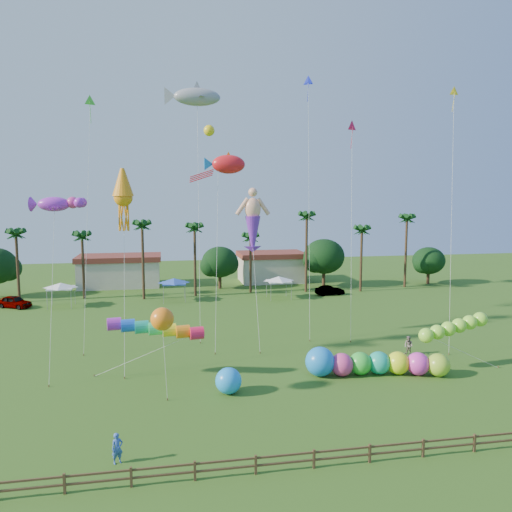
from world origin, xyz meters
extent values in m
plane|color=#285116|center=(0.00, 0.00, 0.00)|extent=(160.00, 160.00, 0.00)
cylinder|color=#3A2819|center=(-26.00, 40.00, 4.50)|extent=(0.36, 0.36, 9.00)
cylinder|color=#3A2819|center=(-18.00, 41.00, 4.25)|extent=(0.36, 0.36, 8.50)
cylinder|color=#3A2819|center=(-10.00, 39.00, 5.00)|extent=(0.36, 0.36, 10.00)
cylinder|color=#3A2819|center=(-3.00, 40.00, 4.75)|extent=(0.36, 0.36, 9.50)
cylinder|color=#3A2819|center=(5.00, 41.00, 4.00)|extent=(0.36, 0.36, 8.00)
cylinder|color=#3A2819|center=(13.00, 40.00, 5.50)|extent=(0.36, 0.36, 11.00)
cylinder|color=#3A2819|center=(21.00, 39.00, 4.50)|extent=(0.36, 0.36, 9.00)
cylinder|color=#3A2819|center=(29.00, 41.00, 5.25)|extent=(0.36, 0.36, 10.50)
sphere|color=#113814|center=(1.00, 45.00, 4.03)|extent=(5.46, 5.46, 5.46)
sphere|color=#113814|center=(17.00, 44.00, 4.65)|extent=(6.30, 6.30, 6.30)
sphere|color=#113814|center=(34.00, 43.00, 3.72)|extent=(5.04, 5.04, 5.04)
cube|color=beige|center=(-14.00, 50.00, 2.00)|extent=(12.00, 7.00, 4.00)
cube|color=beige|center=(10.00, 50.00, 2.00)|extent=(10.00, 7.00, 4.00)
pyramid|color=white|center=(-20.00, 36.00, 2.75)|extent=(3.00, 3.00, 0.60)
pyramid|color=blue|center=(-6.00, 37.00, 2.75)|extent=(3.00, 3.00, 0.60)
pyramid|color=white|center=(8.00, 36.00, 2.75)|extent=(3.00, 3.00, 0.60)
cube|color=brown|center=(-12.00, -6.00, 0.50)|extent=(0.12, 0.12, 1.00)
cube|color=brown|center=(-9.00, -6.00, 0.50)|extent=(0.12, 0.12, 1.00)
cube|color=brown|center=(-6.00, -6.00, 0.50)|extent=(0.12, 0.12, 1.00)
cube|color=brown|center=(-3.00, -6.00, 0.50)|extent=(0.12, 0.12, 1.00)
cube|color=brown|center=(0.00, -6.00, 0.50)|extent=(0.12, 0.12, 1.00)
cube|color=brown|center=(3.00, -6.00, 0.50)|extent=(0.12, 0.12, 1.00)
cube|color=brown|center=(6.00, -6.00, 0.50)|extent=(0.12, 0.12, 1.00)
cube|color=brown|center=(9.00, -6.00, 0.50)|extent=(0.12, 0.12, 1.00)
cube|color=brown|center=(0.00, -6.00, 0.85)|extent=(36.00, 0.08, 0.10)
cube|color=brown|center=(0.00, -6.00, 0.45)|extent=(36.00, 0.08, 0.10)
imported|color=#4C4C54|center=(-25.66, 36.49, 0.76)|extent=(4.74, 3.72, 1.51)
imported|color=#4C4C54|center=(15.62, 37.03, 0.66)|extent=(4.08, 1.59, 1.32)
imported|color=#3258B1|center=(-9.83, -3.66, 0.81)|extent=(0.69, 0.59, 1.61)
imported|color=gray|center=(13.55, 10.13, 0.83)|extent=(0.91, 1.00, 1.65)
sphere|color=#DB3988|center=(6.02, 6.31, 0.89)|extent=(1.77, 1.77, 1.77)
sphere|color=green|center=(7.52, 6.30, 0.89)|extent=(1.77, 1.77, 1.77)
sphere|color=#18AC90|center=(9.00, 6.17, 0.89)|extent=(1.77, 1.77, 1.77)
sphere|color=#E9FF1A|center=(10.44, 5.87, 0.89)|extent=(1.77, 1.77, 1.77)
sphere|color=#E836BF|center=(11.86, 5.40, 0.89)|extent=(1.77, 1.77, 1.77)
sphere|color=#9FD22E|center=(13.27, 4.88, 0.89)|extent=(1.77, 1.77, 1.77)
sphere|color=#1A83EB|center=(4.37, 6.60, 1.13)|extent=(2.63, 2.63, 2.27)
sphere|color=#1C94FE|center=(-3.00, 4.44, 0.92)|extent=(1.85, 1.85, 1.85)
cylinder|color=#EF1A47|center=(-6.75, 7.69, 3.56)|extent=(7.14, 1.19, 0.96)
cylinder|color=silver|center=(-8.84, 8.68, 1.78)|extent=(7.75, 1.99, 3.58)
cylinder|color=brown|center=(-12.71, 9.66, 0.08)|extent=(0.08, 0.08, 0.16)
ellipsoid|color=#95F336|center=(12.86, 6.09, 2.89)|extent=(6.20, 3.68, 1.37)
cylinder|color=silver|center=(15.97, 5.90, 1.45)|extent=(6.23, 0.42, 2.92)
cylinder|color=brown|center=(19.08, 5.70, 0.08)|extent=(0.08, 0.08, 0.16)
sphere|color=orange|center=(-7.45, 4.03, 5.64)|extent=(2.04, 2.04, 1.55)
cylinder|color=silver|center=(-7.33, 4.01, 2.82)|extent=(0.26, 0.06, 5.64)
cylinder|color=brown|center=(-7.22, 3.99, 0.08)|extent=(0.08, 0.08, 0.16)
cylinder|color=silver|center=(0.98, 15.07, 5.57)|extent=(0.17, 4.39, 11.14)
cylinder|color=brown|center=(0.91, 12.89, 0.08)|extent=(0.08, 0.08, 0.16)
ellipsoid|color=red|center=(-1.08, 18.25, 16.75)|extent=(4.91, 2.39, 1.96)
cylinder|color=silver|center=(-2.05, 15.80, 8.37)|extent=(1.96, 4.93, 16.76)
cylinder|color=brown|center=(-3.01, 13.35, 0.08)|extent=(0.08, 0.08, 0.16)
ellipsoid|color=gray|center=(-3.55, 23.76, 23.86)|extent=(6.68, 3.52, 2.27)
cylinder|color=silver|center=(-3.80, 20.34, 11.93)|extent=(0.51, 6.87, 23.86)
cylinder|color=brown|center=(-4.04, 16.92, 0.08)|extent=(0.08, 0.08, 0.16)
cone|color=orange|center=(-10.40, 13.14, 13.67)|extent=(1.81, 1.81, 4.87)
cylinder|color=silver|center=(-10.39, 10.93, 6.83)|extent=(0.04, 4.46, 13.67)
cylinder|color=brown|center=(-10.38, 8.71, 0.08)|extent=(0.08, 0.08, 0.16)
ellipsoid|color=#AC2AD4|center=(-15.48, 11.86, 13.14)|extent=(4.70, 3.74, 1.61)
cylinder|color=silver|center=(-15.56, 9.94, 6.57)|extent=(0.20, 3.86, 13.15)
cylinder|color=brown|center=(-15.65, 8.02, 0.08)|extent=(0.08, 0.08, 0.16)
cone|color=#D51743|center=(11.32, 18.87, 20.61)|extent=(1.28, 0.77, 1.28)
cylinder|color=silver|center=(10.66, 16.76, 10.30)|extent=(1.35, 4.26, 20.61)
cylinder|color=brown|center=(10.01, 14.64, 0.08)|extent=(0.08, 0.08, 0.16)
cone|color=yellow|center=(18.81, 13.37, 23.11)|extent=(1.04, 0.25, 1.03)
cylinder|color=silver|center=(17.93, 11.43, 11.56)|extent=(1.80, 3.92, 23.12)
cylinder|color=brown|center=(17.04, 9.48, 0.08)|extent=(0.08, 0.08, 0.16)
cone|color=green|center=(-13.40, 18.51, 22.12)|extent=(1.13, 0.71, 1.14)
cylinder|color=silver|center=(-13.84, 16.80, 11.06)|extent=(0.91, 3.45, 22.13)
cylinder|color=brown|center=(-14.28, 15.09, 0.08)|extent=(0.08, 0.08, 0.16)
cone|color=#1622CC|center=(6.76, 18.84, 24.74)|extent=(1.10, 0.80, 1.14)
cylinder|color=silver|center=(6.53, 17.27, 12.37)|extent=(0.48, 3.15, 24.74)
cylinder|color=brown|center=(6.30, 15.71, 0.08)|extent=(0.08, 0.08, 0.16)
camera|label=1|loc=(-7.27, -28.89, 13.65)|focal=35.00mm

